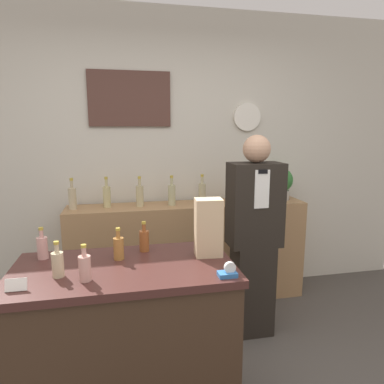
# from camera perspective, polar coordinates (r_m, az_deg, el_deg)

# --- Properties ---
(back_wall) EXTENTS (5.20, 0.09, 2.70)m
(back_wall) POSITION_cam_1_polar(r_m,az_deg,el_deg) (3.29, -5.54, 5.86)
(back_wall) COLOR beige
(back_wall) RESTS_ON ground_plane
(back_shelf) EXTENTS (2.19, 0.37, 0.94)m
(back_shelf) POSITION_cam_1_polar(r_m,az_deg,el_deg) (3.28, -0.53, -10.03)
(back_shelf) COLOR #9E754C
(back_shelf) RESTS_ON ground_plane
(display_counter) EXTENTS (1.14, 0.60, 0.92)m
(display_counter) POSITION_cam_1_polar(r_m,az_deg,el_deg) (2.06, -10.74, -23.95)
(display_counter) COLOR #382619
(display_counter) RESTS_ON ground_plane
(shopkeeper) EXTENTS (0.40, 0.25, 1.58)m
(shopkeeper) POSITION_cam_1_polar(r_m,az_deg,el_deg) (2.71, 10.25, -7.55)
(shopkeeper) COLOR black
(shopkeeper) RESTS_ON ground_plane
(potted_plant) EXTENTS (0.24, 0.24, 0.31)m
(potted_plant) POSITION_cam_1_polar(r_m,az_deg,el_deg) (3.44, 14.51, 1.52)
(potted_plant) COLOR #9E998E
(potted_plant) RESTS_ON back_shelf
(paper_bag) EXTENTS (0.15, 0.12, 0.32)m
(paper_bag) POSITION_cam_1_polar(r_m,az_deg,el_deg) (1.90, 2.76, -5.92)
(paper_bag) COLOR tan
(paper_bag) RESTS_ON display_counter
(tape_dispenser) EXTENTS (0.09, 0.06, 0.07)m
(tape_dispenser) POSITION_cam_1_polar(r_m,az_deg,el_deg) (1.69, 6.06, -13.11)
(tape_dispenser) COLOR #2D66A8
(tape_dispenser) RESTS_ON display_counter
(price_card_left) EXTENTS (0.09, 0.02, 0.06)m
(price_card_left) POSITION_cam_1_polar(r_m,az_deg,el_deg) (1.72, -27.28, -13.58)
(price_card_left) COLOR white
(price_card_left) RESTS_ON display_counter
(counter_bottle_0) EXTENTS (0.06, 0.06, 0.18)m
(counter_bottle_0) POSITION_cam_1_polar(r_m,az_deg,el_deg) (2.04, -23.67, -8.39)
(counter_bottle_0) COLOR tan
(counter_bottle_0) RESTS_ON display_counter
(counter_bottle_1) EXTENTS (0.06, 0.06, 0.18)m
(counter_bottle_1) POSITION_cam_1_polar(r_m,az_deg,el_deg) (1.78, -21.47, -11.03)
(counter_bottle_1) COLOR tan
(counter_bottle_1) RESTS_ON display_counter
(counter_bottle_2) EXTENTS (0.06, 0.06, 0.18)m
(counter_bottle_2) POSITION_cam_1_polar(r_m,az_deg,el_deg) (1.69, -17.44, -11.87)
(counter_bottle_2) COLOR tan
(counter_bottle_2) RESTS_ON display_counter
(counter_bottle_3) EXTENTS (0.06, 0.06, 0.18)m
(counter_bottle_3) POSITION_cam_1_polar(r_m,az_deg,el_deg) (1.91, -12.13, -9.04)
(counter_bottle_3) COLOR #A16B32
(counter_bottle_3) RESTS_ON display_counter
(counter_bottle_4) EXTENTS (0.06, 0.06, 0.18)m
(counter_bottle_4) POSITION_cam_1_polar(r_m,az_deg,el_deg) (2.01, -7.98, -7.92)
(counter_bottle_4) COLOR brown
(counter_bottle_4) RESTS_ON display_counter
(shelf_bottle_0) EXTENTS (0.07, 0.07, 0.27)m
(shelf_bottle_0) POSITION_cam_1_polar(r_m,az_deg,el_deg) (3.10, -19.30, -0.89)
(shelf_bottle_0) COLOR tan
(shelf_bottle_0) RESTS_ON back_shelf
(shelf_bottle_1) EXTENTS (0.07, 0.07, 0.27)m
(shelf_bottle_1) POSITION_cam_1_polar(r_m,az_deg,el_deg) (3.09, -14.01, -0.64)
(shelf_bottle_1) COLOR tan
(shelf_bottle_1) RESTS_ON back_shelf
(shelf_bottle_2) EXTENTS (0.07, 0.07, 0.27)m
(shelf_bottle_2) POSITION_cam_1_polar(r_m,az_deg,el_deg) (3.07, -8.69, -0.53)
(shelf_bottle_2) COLOR tan
(shelf_bottle_2) RESTS_ON back_shelf
(shelf_bottle_3) EXTENTS (0.07, 0.07, 0.27)m
(shelf_bottle_3) POSITION_cam_1_polar(r_m,az_deg,el_deg) (3.09, -3.39, -0.34)
(shelf_bottle_3) COLOR tan
(shelf_bottle_3) RESTS_ON back_shelf
(shelf_bottle_4) EXTENTS (0.07, 0.07, 0.27)m
(shelf_bottle_4) POSITION_cam_1_polar(r_m,az_deg,el_deg) (3.16, 1.70, -0.09)
(shelf_bottle_4) COLOR tan
(shelf_bottle_4) RESTS_ON back_shelf
(shelf_bottle_5) EXTENTS (0.07, 0.07, 0.27)m
(shelf_bottle_5) POSITION_cam_1_polar(r_m,az_deg,el_deg) (3.24, 6.58, 0.12)
(shelf_bottle_5) COLOR tan
(shelf_bottle_5) RESTS_ON back_shelf
(shelf_bottle_6) EXTENTS (0.07, 0.07, 0.27)m
(shelf_bottle_6) POSITION_cam_1_polar(r_m,az_deg,el_deg) (3.32, 11.43, 0.21)
(shelf_bottle_6) COLOR tan
(shelf_bottle_6) RESTS_ON back_shelf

